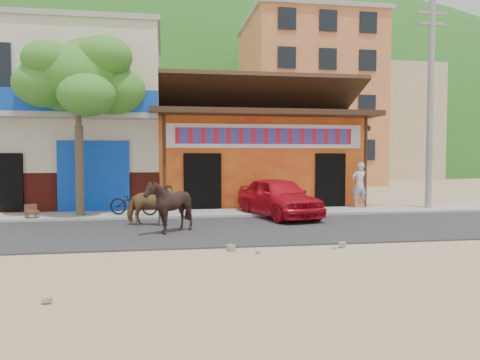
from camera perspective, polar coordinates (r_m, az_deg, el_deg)
The scene contains 16 objects.
ground at distance 10.82m, azimuth 0.70°, elevation -8.27°, with size 120.00×120.00×0.00m, color #9E825B.
road at distance 13.25m, azimuth -1.21°, elevation -6.10°, with size 60.00×5.00×0.04m, color #28282B.
sidewalk at distance 16.68m, azimuth -2.94°, elevation -4.08°, with size 60.00×2.00×0.12m, color gray.
dance_club at distance 20.81m, azimuth 1.28°, elevation 2.13°, with size 8.00×6.00×3.60m, color orange.
cafe_building at distance 20.81m, azimuth -19.60°, elevation 6.64°, with size 7.00×6.00×7.00m, color beige.
apartment_front at distance 36.33m, azimuth 8.13°, elevation 9.11°, with size 9.00×9.00×12.00m, color #CC723F.
apartment_rear at distance 45.16m, azimuth 16.80°, elevation 6.54°, with size 8.00×8.00×10.00m, color tan.
hillside at distance 81.07m, azimuth -8.17°, elevation 9.97°, with size 100.00×40.00×24.00m, color #194C14.
tree at distance 16.50m, azimuth -19.06°, elevation 6.33°, with size 3.00×3.00×6.00m, color #2D721E, non-canonical shape.
utility_pole at distance 19.39m, azimuth 22.19°, elevation 8.72°, with size 0.24×0.24×8.00m, color gray.
cow_tan at distance 14.03m, azimuth -10.95°, elevation -2.99°, with size 0.67×1.47×1.25m, color brown.
cow_dark at distance 12.62m, azimuth -8.66°, elevation -3.14°, with size 1.18×1.33×1.47m, color black.
red_car at distance 15.79m, azimuth 4.70°, elevation -2.09°, with size 1.60×3.96×1.35m, color red.
scooter at distance 16.06m, azimuth -12.81°, elevation -2.62°, with size 0.59×1.68×0.88m, color black.
pedestrian at distance 18.51m, azimuth 14.37°, elevation -0.56°, with size 0.64×0.42×1.75m, color silver.
cafe_chair_right at distance 16.36m, azimuth -24.05°, elevation -2.83°, with size 0.38×0.38×0.81m, color #452D17, non-canonical shape.
Camera 1 is at (-1.87, -10.45, 2.11)m, focal length 35.00 mm.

